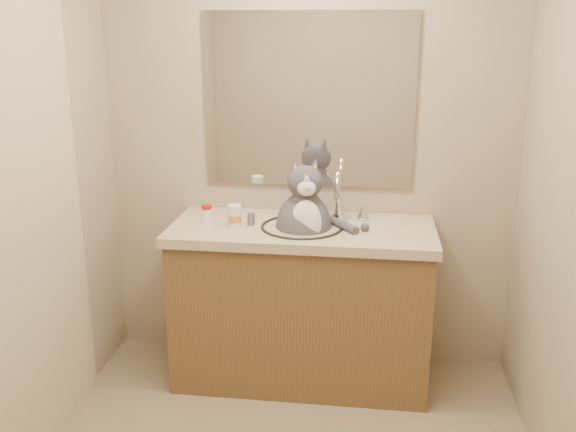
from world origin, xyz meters
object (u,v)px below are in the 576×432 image
Objects in this scene: pill_bottle_redcap at (207,213)px; pill_bottle_orange at (235,217)px; cat at (304,223)px; grey_canister at (251,219)px.

pill_bottle_redcap is 0.77× the size of pill_bottle_orange.
cat is 6.36× the size of pill_bottle_redcap.
pill_bottle_orange is 0.09m from grey_canister.
grey_canister is (0.07, 0.05, -0.02)m from pill_bottle_orange.
cat is 9.19× the size of grey_canister.
pill_bottle_orange reaches higher than grey_canister.
grey_canister is (-0.27, 0.00, 0.01)m from cat.
cat is at bearing -3.13° from pill_bottle_redcap.
cat is at bearing -0.08° from grey_canister.
cat is 4.89× the size of pill_bottle_orange.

